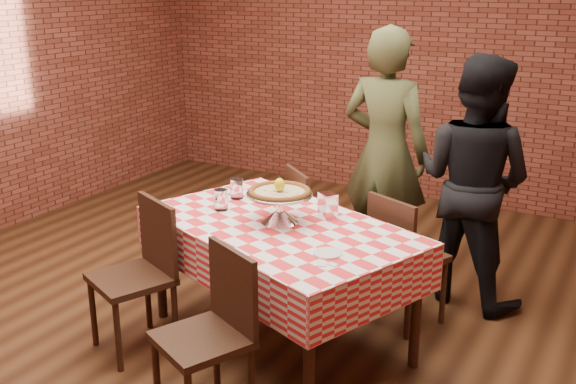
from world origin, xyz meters
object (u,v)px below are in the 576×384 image
object	(u,v)px
pizza	(280,192)
diner_black	(473,182)
diner_olive	(385,153)
water_glass_right	(237,189)
condiment_caddy	(328,205)
water_glass_left	(221,200)
table	(279,284)
chair_near_right	(202,342)
chair_far_right	(408,259)
chair_near_left	(131,279)
chair_far_left	(319,227)
pizza_stand	(280,208)

from	to	relation	value
pizza	diner_black	size ratio (longest dim) A/B	0.22
diner_olive	diner_black	bearing A→B (deg)	171.71
water_glass_right	condiment_caddy	bearing A→B (deg)	-2.16
water_glass_left	diner_olive	distance (m)	1.37
pizza	water_glass_left	size ratio (longest dim) A/B	2.77
table	water_glass_left	distance (m)	0.62
chair_near_right	diner_black	size ratio (longest dim) A/B	0.53
chair_far_right	chair_near_left	bearing A→B (deg)	63.91
table	chair_near_left	xyz separation A→B (m)	(-0.70, -0.50, 0.07)
chair_near_left	chair_far_left	world-z (taller)	chair_near_left
table	chair_far_right	world-z (taller)	chair_far_right
chair_near_right	chair_far_right	xyz separation A→B (m)	(0.53, 1.46, -0.01)
pizza	diner_black	distance (m)	1.39
chair_near_right	diner_olive	distance (m)	2.19
water_glass_left	chair_near_right	distance (m)	1.09
water_glass_right	chair_near_right	bearing A→B (deg)	-64.81
chair_far_right	chair_near_right	bearing A→B (deg)	93.54
chair_far_right	diner_black	world-z (taller)	diner_black
diner_black	chair_near_right	bearing A→B (deg)	82.87
condiment_caddy	pizza	bearing A→B (deg)	-97.36
pizza	condiment_caddy	size ratio (longest dim) A/B	2.48
pizza	chair_far_left	xyz separation A→B (m)	(-0.15, 0.82, -0.51)
pizza_stand	diner_black	bearing A→B (deg)	52.57
chair_near_left	diner_olive	bearing A→B (deg)	87.78
pizza	chair_far_left	size ratio (longest dim) A/B	0.42
condiment_caddy	diner_black	bearing A→B (deg)	89.79
chair_near_left	pizza	bearing A→B (deg)	60.87
pizza	chair_near_right	xyz separation A→B (m)	(0.07, -0.89, -0.50)
condiment_caddy	diner_black	world-z (taller)	diner_black
pizza	table	bearing A→B (deg)	-68.33
water_glass_right	diner_black	bearing A→B (deg)	33.34
chair_near_right	chair_far_right	size ratio (longest dim) A/B	1.02
chair_far_left	chair_far_right	world-z (taller)	chair_far_right
table	condiment_caddy	size ratio (longest dim) A/B	10.97
water_glass_left	chair_near_left	distance (m)	0.71
table	water_glass_right	size ratio (longest dim) A/B	12.27
pizza	water_glass_left	world-z (taller)	pizza
chair_near_right	water_glass_right	bearing A→B (deg)	140.00
pizza	diner_black	bearing A→B (deg)	52.57
water_glass_right	chair_far_right	xyz separation A→B (m)	(1.06, 0.33, -0.39)
chair_near_left	chair_far_left	bearing A→B (deg)	91.35
chair_near_left	chair_far_right	distance (m)	1.70
chair_near_left	water_glass_left	bearing A→B (deg)	86.49
pizza_stand	pizza	bearing A→B (deg)	90.00
diner_olive	diner_black	distance (m)	0.70
pizza_stand	diner_black	xyz separation A→B (m)	(0.84, 1.10, -0.01)
condiment_caddy	chair_far_left	distance (m)	0.80
water_glass_right	chair_near_right	world-z (taller)	water_glass_right
table	chair_near_right	size ratio (longest dim) A/B	1.81
water_glass_left	condiment_caddy	size ratio (longest dim) A/B	0.89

